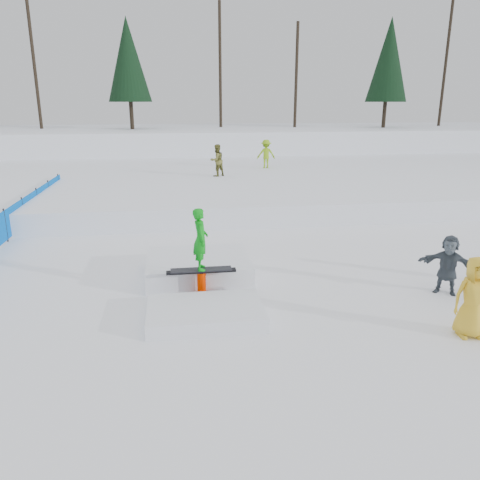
{
  "coord_description": "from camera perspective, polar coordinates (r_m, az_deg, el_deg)",
  "views": [
    {
      "loc": [
        -1.07,
        -8.95,
        4.36
      ],
      "look_at": [
        0.5,
        2.0,
        1.1
      ],
      "focal_mm": 35.0,
      "sensor_mm": 36.0,
      "label": 1
    }
  ],
  "objects": [
    {
      "name": "ground",
      "position": [
        10.01,
        -1.22,
        -9.4
      ],
      "size": [
        120.0,
        120.0,
        0.0
      ],
      "primitive_type": "plane",
      "color": "white"
    },
    {
      "name": "snow_berm",
      "position": [
        39.09,
        -6.72,
        11.68
      ],
      "size": [
        60.0,
        14.0,
        2.4
      ],
      "primitive_type": "cube",
      "color": "white",
      "rests_on": "ground"
    },
    {
      "name": "snow_midrise",
      "position": [
        25.28,
        -5.69,
        7.34
      ],
      "size": [
        50.0,
        18.0,
        0.8
      ],
      "primitive_type": "cube",
      "color": "white",
      "rests_on": "ground"
    },
    {
      "name": "safety_fence",
      "position": [
        16.9,
        -26.67,
        1.62
      ],
      "size": [
        0.05,
        16.0,
        1.1
      ],
      "color": "#0056BF",
      "rests_on": "ground"
    },
    {
      "name": "treeline",
      "position": [
        38.05,
        3.04,
        21.06
      ],
      "size": [
        40.24,
        4.22,
        10.5
      ],
      "color": "black",
      "rests_on": "snow_berm"
    },
    {
      "name": "walker_olive",
      "position": [
        23.65,
        -2.83,
        9.67
      ],
      "size": [
        0.96,
        0.91,
        1.57
      ],
      "primitive_type": "imported",
      "rotation": [
        0.0,
        0.0,
        3.7
      ],
      "color": "brown",
      "rests_on": "snow_midrise"
    },
    {
      "name": "walker_ygreen",
      "position": [
        26.69,
        3.19,
        10.44
      ],
      "size": [
        1.04,
        0.63,
        1.57
      ],
      "primitive_type": "imported",
      "rotation": [
        0.0,
        0.0,
        3.1
      ],
      "color": "#81B416",
      "rests_on": "snow_midrise"
    },
    {
      "name": "spectator_yellow",
      "position": [
        10.0,
        26.61,
        -6.26
      ],
      "size": [
        0.85,
        0.61,
        1.61
      ],
      "primitive_type": "imported",
      "rotation": [
        0.0,
        0.0,
        -0.13
      ],
      "color": "gold",
      "rests_on": "ground"
    },
    {
      "name": "spectator_dark",
      "position": [
        12.0,
        24.02,
        -2.77
      ],
      "size": [
        1.3,
        1.12,
        1.42
      ],
      "primitive_type": "imported",
      "rotation": [
        0.0,
        0.0,
        -0.64
      ],
      "color": "#3E4851",
      "rests_on": "ground"
    },
    {
      "name": "jib_rail_feature",
      "position": [
        11.46,
        -4.89,
        -4.37
      ],
      "size": [
        2.6,
        4.4,
        2.11
      ],
      "color": "white",
      "rests_on": "ground"
    }
  ]
}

